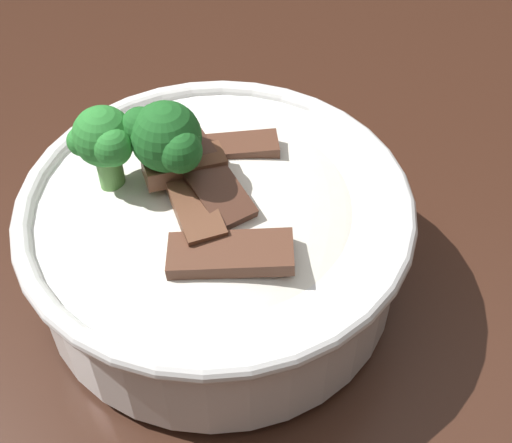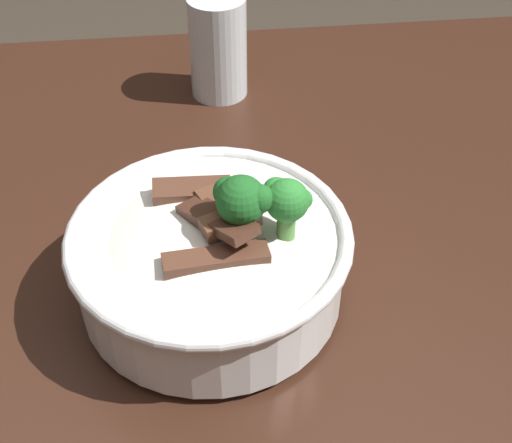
# 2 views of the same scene
# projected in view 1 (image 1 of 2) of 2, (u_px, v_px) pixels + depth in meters

# --- Properties ---
(dining_table) EXTENTS (1.42, 1.02, 0.79)m
(dining_table) POSITION_uv_depth(u_px,v_px,m) (353.00, 315.00, 0.53)
(dining_table) COLOR #381E14
(dining_table) RESTS_ON ground
(rice_bowl) EXTENTS (0.23, 0.23, 0.13)m
(rice_bowl) POSITION_uv_depth(u_px,v_px,m) (215.00, 229.00, 0.41)
(rice_bowl) COLOR white
(rice_bowl) RESTS_ON dining_table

